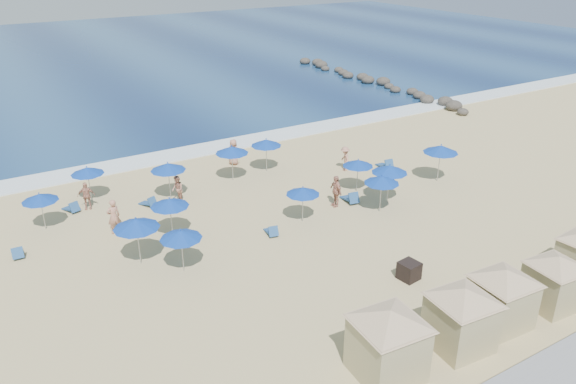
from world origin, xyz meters
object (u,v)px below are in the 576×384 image
at_px(cabana_1, 462,310).
at_px(umbrella_3, 181,234).
at_px(beachgoer_3, 345,159).
at_px(umbrella_11, 441,149).
at_px(beachgoer_1, 177,189).
at_px(umbrella_10, 358,163).
at_px(trash_bin, 409,271).
at_px(beachgoer_5, 86,196).
at_px(umbrella_8, 390,169).
at_px(beachgoer_0, 114,217).
at_px(umbrella_7, 232,150).
at_px(umbrella_6, 303,191).
at_px(beachgoer_2, 336,191).
at_px(beachgoer_4, 234,152).
at_px(cabana_2, 503,290).
at_px(cabana_0, 388,335).
at_px(umbrella_4, 168,167).
at_px(umbrella_2, 87,171).
at_px(umbrella_12, 382,180).
at_px(cabana_3, 555,275).
at_px(umbrella_9, 266,143).
at_px(umbrella_1, 136,223).
at_px(umbrella_5, 170,203).
at_px(rock_jetty, 373,81).
at_px(umbrella_0, 40,197).

relative_size(cabana_1, umbrella_3, 2.02).
bearing_deg(beachgoer_3, umbrella_11, 62.02).
bearing_deg(umbrella_11, beachgoer_1, 159.92).
height_order(umbrella_10, umbrella_11, umbrella_11).
height_order(trash_bin, beachgoer_5, beachgoer_5).
xyz_separation_m(cabana_1, umbrella_8, (6.12, 11.11, 0.44)).
relative_size(umbrella_11, beachgoer_0, 1.31).
bearing_deg(umbrella_3, umbrella_7, 51.62).
xyz_separation_m(trash_bin, umbrella_6, (-1.00, 7.21, 1.38)).
relative_size(trash_bin, cabana_1, 0.19).
relative_size(beachgoer_2, beachgoer_4, 1.05).
bearing_deg(beachgoer_5, cabana_2, -41.72).
relative_size(cabana_0, umbrella_4, 2.01).
xyz_separation_m(cabana_2, umbrella_2, (-10.86, 20.14, 0.30)).
xyz_separation_m(cabana_2, beachgoer_0, (-10.78, 15.41, -0.62)).
height_order(cabana_1, beachgoer_1, cabana_1).
distance_m(cabana_2, umbrella_12, 10.55).
height_order(cabana_0, umbrella_8, cabana_0).
xyz_separation_m(cabana_3, umbrella_9, (-2.72, 19.08, 0.50)).
distance_m(umbrella_1, umbrella_5, 2.82).
bearing_deg(beachgoer_1, umbrella_12, 60.97).
xyz_separation_m(umbrella_3, beachgoer_3, (13.69, 6.11, -1.08)).
distance_m(trash_bin, beachgoer_4, 16.75).
relative_size(cabana_1, umbrella_9, 1.95).
distance_m(umbrella_11, beachgoer_4, 13.44).
bearing_deg(rock_jetty, beachgoer_2, -133.35).
bearing_deg(beachgoer_3, umbrella_10, -3.06).
relative_size(umbrella_1, beachgoer_1, 1.51).
bearing_deg(umbrella_5, umbrella_2, 110.27).
xyz_separation_m(umbrella_2, umbrella_7, (8.37, -1.63, 0.19)).
xyz_separation_m(umbrella_1, beachgoer_2, (11.46, 0.35, -1.18)).
relative_size(umbrella_3, beachgoer_1, 1.36).
distance_m(cabana_2, umbrella_10, 13.53).
height_order(rock_jetty, umbrella_4, umbrella_4).
height_order(cabana_1, umbrella_11, cabana_1).
height_order(umbrella_8, beachgoer_0, umbrella_8).
relative_size(cabana_0, cabana_2, 1.08).
distance_m(umbrella_0, umbrella_12, 17.99).
height_order(umbrella_1, umbrella_12, umbrella_1).
distance_m(umbrella_3, beachgoer_1, 7.65).
height_order(umbrella_3, beachgoer_2, umbrella_3).
relative_size(rock_jetty, beachgoer_5, 16.61).
relative_size(rock_jetty, umbrella_5, 12.05).
height_order(rock_jetty, beachgoer_3, beachgoer_3).
xyz_separation_m(umbrella_3, umbrella_7, (6.67, 8.42, 0.15)).
relative_size(cabana_2, umbrella_1, 1.78).
distance_m(umbrella_10, beachgoer_2, 2.70).
xyz_separation_m(umbrella_0, beachgoer_4, (12.61, 3.24, -0.94)).
bearing_deg(umbrella_6, umbrella_4, 127.81).
bearing_deg(rock_jetty, cabana_2, -122.35).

